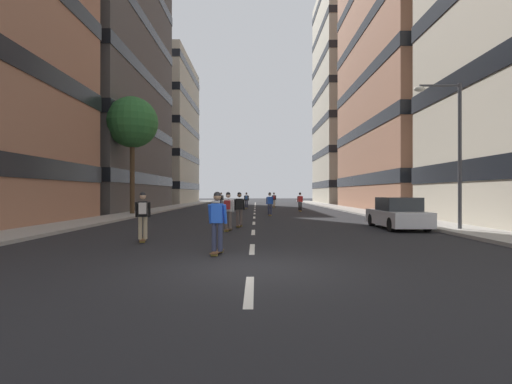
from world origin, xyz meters
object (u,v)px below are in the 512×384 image
object	(u,v)px
skater_4	(271,203)
skater_7	(248,199)
skater_3	(241,208)
skater_2	(275,199)
skater_5	(219,220)
skater_6	(229,209)
streetlamp_right	(453,139)
skater_0	(301,201)
street_tree_near	(134,123)
parked_car_near	(399,214)
skater_8	(144,213)
skater_1	(223,199)

from	to	relation	value
skater_4	skater_7	bearing A→B (deg)	99.07
skater_3	skater_4	size ratio (longest dim) A/B	1.00
skater_2	skater_5	world-z (taller)	same
skater_5	skater_6	size ratio (longest dim) A/B	1.00
streetlamp_right	skater_0	size ratio (longest dim) A/B	3.65
street_tree_near	parked_car_near	bearing A→B (deg)	-33.77
streetlamp_right	skater_7	distance (m)	27.16
skater_5	skater_8	size ratio (longest dim) A/B	1.00
skater_4	skater_8	xyz separation A→B (m)	(-5.08, -15.37, 0.03)
skater_3	skater_4	distance (m)	9.71
streetlamp_right	skater_4	world-z (taller)	streetlamp_right
skater_3	skater_6	xyz separation A→B (m)	(-0.43, -2.07, 0.03)
skater_0	skater_1	xyz separation A→B (m)	(-8.25, 9.37, 0.00)
street_tree_near	skater_1	bearing A→B (deg)	70.50
street_tree_near	skater_1	world-z (taller)	street_tree_near
skater_4	skater_7	world-z (taller)	same
skater_7	skater_4	bearing A→B (deg)	-80.93
street_tree_near	skater_5	bearing A→B (deg)	-65.58
skater_1	skater_7	size ratio (longest dim) A/B	1.00
skater_7	skater_0	bearing A→B (deg)	-51.16
streetlamp_right	street_tree_near	bearing A→B (deg)	145.68
skater_1	skater_3	xyz separation A→B (m)	(3.27, -25.65, 0.00)
skater_0	skater_8	distance (m)	23.60
street_tree_near	skater_6	bearing A→B (deg)	-55.65
streetlamp_right	skater_4	distance (m)	14.54
street_tree_near	skater_8	distance (m)	18.01
skater_1	skater_6	bearing A→B (deg)	-84.16
streetlamp_right	skater_8	xyz separation A→B (m)	(-12.77, -3.45, -3.12)
skater_3	skater_4	xyz separation A→B (m)	(1.90, 9.52, 0.00)
skater_5	skater_6	distance (m)	6.56
skater_6	streetlamp_right	bearing A→B (deg)	-1.92
skater_3	skater_6	world-z (taller)	same
skater_7	skater_2	bearing A→B (deg)	48.14
skater_8	skater_6	bearing A→B (deg)	53.98
parked_car_near	skater_4	size ratio (longest dim) A/B	2.47
streetlamp_right	skater_7	bearing A→B (deg)	111.31
skater_2	skater_4	distance (m)	16.85
skater_8	skater_1	bearing A→B (deg)	90.15
street_tree_near	skater_5	size ratio (longest dim) A/B	5.09
street_tree_near	streetlamp_right	world-z (taller)	street_tree_near
street_tree_near	skater_6	world-z (taller)	street_tree_near
skater_4	skater_5	distance (m)	18.27
skater_7	skater_3	bearing A→B (deg)	-89.46
skater_4	skater_7	xyz separation A→B (m)	(-2.11, 13.22, 0.03)
skater_0	skater_2	distance (m)	10.24
parked_car_near	skater_0	xyz separation A→B (m)	(-2.75, 17.18, 0.29)
skater_4	skater_2	bearing A→B (deg)	86.21
parked_car_near	skater_1	world-z (taller)	skater_1
skater_0	skater_8	world-z (taller)	same
streetlamp_right	skater_4	bearing A→B (deg)	122.84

